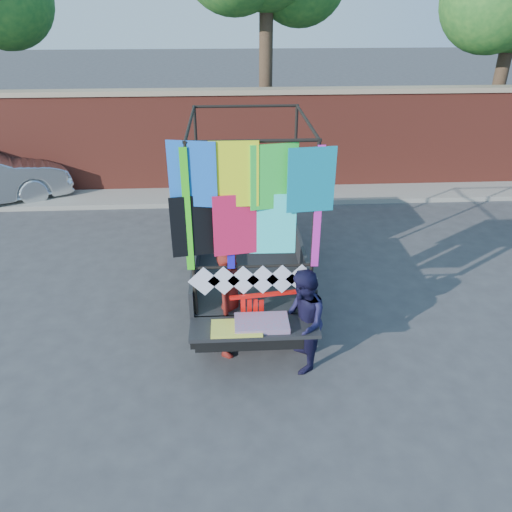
{
  "coord_description": "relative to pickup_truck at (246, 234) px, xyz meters",
  "views": [
    {
      "loc": [
        -0.06,
        -5.85,
        4.73
      ],
      "look_at": [
        0.28,
        0.25,
        1.49
      ],
      "focal_mm": 35.0,
      "sensor_mm": 36.0,
      "label": 1
    }
  ],
  "objects": [
    {
      "name": "ground",
      "position": [
        -0.22,
        -2.41,
        -0.81
      ],
      "size": [
        90.0,
        90.0,
        0.0
      ],
      "primitive_type": "plane",
      "color": "#38383A",
      "rests_on": "ground"
    },
    {
      "name": "brick_wall",
      "position": [
        -0.22,
        4.59,
        0.52
      ],
      "size": [
        30.0,
        0.45,
        2.61
      ],
      "color": "maroon",
      "rests_on": "ground"
    },
    {
      "name": "curb",
      "position": [
        -0.22,
        3.89,
        -0.75
      ],
      "size": [
        30.0,
        1.2,
        0.12
      ],
      "primitive_type": "cube",
      "color": "gray",
      "rests_on": "ground"
    },
    {
      "name": "pickup_truck",
      "position": [
        0.0,
        0.0,
        0.0
      ],
      "size": [
        2.03,
        5.1,
        3.21
      ],
      "color": "black",
      "rests_on": "ground"
    },
    {
      "name": "woman",
      "position": [
        -0.3,
        -2.32,
        0.02
      ],
      "size": [
        0.64,
        0.72,
        1.66
      ],
      "primitive_type": "imported",
      "rotation": [
        0.0,
        0.0,
        1.07
      ],
      "color": "maroon",
      "rests_on": "ground"
    },
    {
      "name": "man",
      "position": [
        0.66,
        -2.73,
        -0.05
      ],
      "size": [
        0.6,
        0.76,
        1.53
      ],
      "primitive_type": "imported",
      "rotation": [
        0.0,
        0.0,
        -1.6
      ],
      "color": "#181637",
      "rests_on": "ground"
    },
    {
      "name": "streamer_bundle",
      "position": [
        0.07,
        -2.54,
        0.08
      ],
      "size": [
        1.0,
        0.18,
        0.69
      ],
      "color": "#FF130D",
      "rests_on": "ground"
    }
  ]
}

